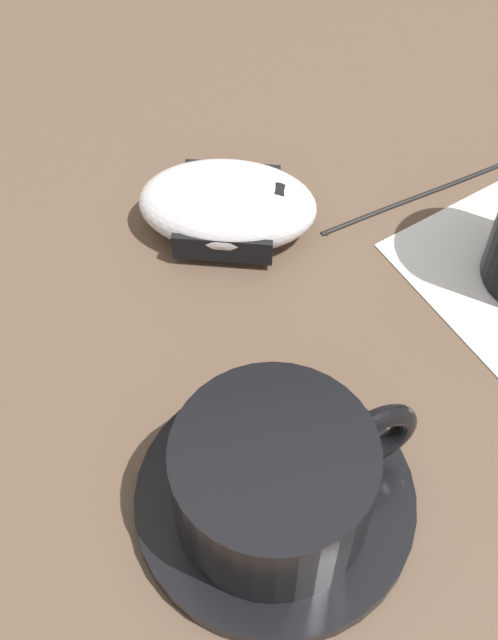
{
  "coord_description": "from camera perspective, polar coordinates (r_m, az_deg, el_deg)",
  "views": [
    {
      "loc": [
        -0.27,
        0.11,
        0.4
      ],
      "look_at": [
        -0.01,
        0.06,
        0.03
      ],
      "focal_mm": 50.0,
      "sensor_mm": 36.0,
      "label": 1
    }
  ],
  "objects": [
    {
      "name": "coffee_cup",
      "position": [
        0.4,
        1.81,
        -10.21
      ],
      "size": [
        0.09,
        0.12,
        0.06
      ],
      "color": "black",
      "rests_on": "saucer"
    },
    {
      "name": "ground_plane",
      "position": [
        0.49,
        6.82,
        -0.03
      ],
      "size": [
        3.0,
        3.0,
        0.0
      ],
      "primitive_type": "plane",
      "color": "brown"
    },
    {
      "name": "computer_mouse",
      "position": [
        0.52,
        -1.37,
        7.35
      ],
      "size": [
        0.09,
        0.12,
        0.04
      ],
      "color": "silver",
      "rests_on": "ground"
    },
    {
      "name": "saucer",
      "position": [
        0.43,
        1.68,
        -11.52
      ],
      "size": [
        0.13,
        0.13,
        0.01
      ],
      "primitive_type": "cylinder",
      "color": "black",
      "rests_on": "ground"
    }
  ]
}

